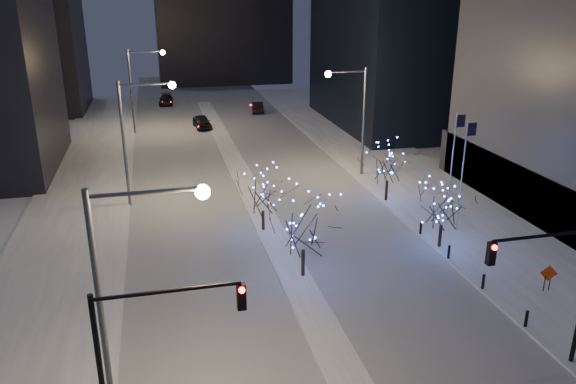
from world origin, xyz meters
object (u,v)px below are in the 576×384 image
object	(u,v)px
street_lamp_east	(355,108)
holiday_tree_plaza_near	(443,206)
street_lamp_w_far	(139,79)
street_lamp_w_mid	(136,126)
holiday_tree_median_far	(263,193)
street_lamp_w_near	(127,276)
construction_sign	(548,276)
traffic_signal_east	(558,277)
car_mid	(257,107)
holiday_tree_median_near	(303,224)
car_near	(202,122)
traffic_signal_west	(145,346)
holiday_tree_plaza_far	(388,164)
car_far	(166,100)

from	to	relation	value
street_lamp_east	holiday_tree_plaza_near	bearing A→B (deg)	-88.53
street_lamp_w_far	street_lamp_w_mid	bearing A→B (deg)	-90.00
holiday_tree_median_far	street_lamp_w_near	bearing A→B (deg)	-115.95
street_lamp_w_near	street_lamp_w_far	bearing A→B (deg)	90.00
street_lamp_w_far	holiday_tree_median_far	distance (m)	33.92
construction_sign	traffic_signal_east	bearing A→B (deg)	-109.41
traffic_signal_east	construction_sign	xyz separation A→B (m)	(4.65, 5.92, -3.63)
traffic_signal_east	car_mid	xyz separation A→B (m)	(-2.11, 60.07, -4.01)
street_lamp_east	holiday_tree_median_near	size ratio (longest dim) A/B	1.87
holiday_tree_median_far	car_near	bearing A→B (deg)	92.17
street_lamp_east	street_lamp_w_mid	bearing A→B (deg)	-171.04
holiday_tree_median_far	construction_sign	size ratio (longest dim) A/B	2.95
traffic_signal_east	holiday_tree_median_far	size ratio (longest dim) A/B	1.46
street_lamp_w_near	car_mid	bearing A→B (deg)	75.06
traffic_signal_east	construction_sign	bearing A→B (deg)	51.81
holiday_tree_median_near	holiday_tree_median_far	bearing A→B (deg)	97.75
traffic_signal_west	holiday_tree_plaza_near	distance (m)	23.50
traffic_signal_east	car_near	world-z (taller)	traffic_signal_east
street_lamp_w_far	holiday_tree_plaza_far	world-z (taller)	street_lamp_w_far
holiday_tree_median_near	holiday_tree_median_far	distance (m)	7.44
traffic_signal_west	holiday_tree_median_far	world-z (taller)	traffic_signal_west
street_lamp_w_near	holiday_tree_median_near	bearing A→B (deg)	46.63
car_near	construction_sign	world-z (taller)	construction_sign
street_lamp_w_far	car_near	world-z (taller)	street_lamp_w_far
car_mid	construction_sign	bearing A→B (deg)	104.59
street_lamp_w_far	holiday_tree_median_far	world-z (taller)	street_lamp_w_far
street_lamp_w_mid	street_lamp_east	size ratio (longest dim) A/B	1.00
street_lamp_w_mid	traffic_signal_west	xyz separation A→B (m)	(0.50, -27.00, -1.74)
holiday_tree_median_near	holiday_tree_plaza_near	xyz separation A→B (m)	(10.00, 1.81, -0.47)
street_lamp_w_far	traffic_signal_east	bearing A→B (deg)	-70.68
car_near	holiday_tree_median_near	world-z (taller)	holiday_tree_median_near
street_lamp_w_near	holiday_tree_median_far	world-z (taller)	street_lamp_w_near
street_lamp_w_mid	street_lamp_w_near	bearing A→B (deg)	-90.00
street_lamp_w_far	car_near	xyz separation A→B (m)	(7.17, 0.89, -5.71)
traffic_signal_east	holiday_tree_plaza_far	xyz separation A→B (m)	(1.56, 21.94, -1.51)
street_lamp_w_far	holiday_tree_plaza_far	size ratio (longest dim) A/B	2.06
traffic_signal_east	holiday_tree_median_near	xyz separation A→B (m)	(-8.44, 11.00, -1.26)
traffic_signal_west	traffic_signal_east	size ratio (longest dim) A/B	1.00
car_mid	street_lamp_w_near	bearing A→B (deg)	82.53
traffic_signal_east	construction_sign	distance (m)	8.36
holiday_tree_median_near	construction_sign	size ratio (longest dim) A/B	3.29
car_far	holiday_tree_median_near	bearing A→B (deg)	-79.96
street_lamp_east	holiday_tree_median_far	distance (m)	15.42
street_lamp_w_far	holiday_tree_plaza_near	size ratio (longest dim) A/B	2.20
holiday_tree_plaza_near	holiday_tree_plaza_far	distance (m)	9.14
holiday_tree_plaza_near	street_lamp_w_far	bearing A→B (deg)	116.97
street_lamp_w_far	holiday_tree_median_near	world-z (taller)	street_lamp_w_far
holiday_tree_plaza_near	street_lamp_w_near	bearing A→B (deg)	-148.74
holiday_tree_plaza_near	holiday_tree_plaza_far	xyz separation A→B (m)	(0.00, 9.14, 0.22)
traffic_signal_west	street_lamp_w_far	bearing A→B (deg)	90.55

